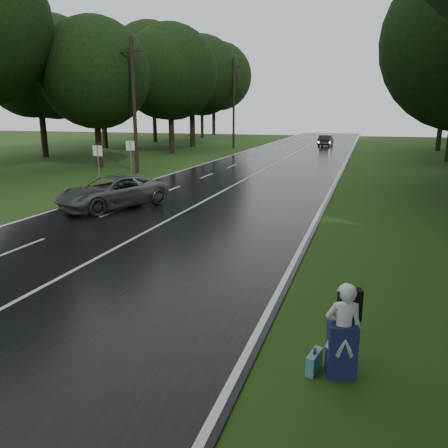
{
  "coord_description": "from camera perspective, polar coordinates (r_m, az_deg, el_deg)",
  "views": [
    {
      "loc": [
        7.66,
        -9.01,
        4.38
      ],
      "look_at": [
        3.69,
        3.27,
        1.1
      ],
      "focal_mm": 35.39,
      "sensor_mm": 36.0,
      "label": 1
    }
  ],
  "objects": [
    {
      "name": "ground",
      "position": [
        12.61,
        -21.15,
        -7.08
      ],
      "size": [
        160.0,
        160.0,
        0.0
      ],
      "primitive_type": "plane",
      "color": "#214012",
      "rests_on": "ground"
    },
    {
      "name": "road",
      "position": [
        30.32,
        3.12,
        5.96
      ],
      "size": [
        12.0,
        140.0,
        0.04
      ],
      "primitive_type": "cube",
      "color": "black",
      "rests_on": "ground"
    },
    {
      "name": "lane_center",
      "position": [
        30.32,
        3.12,
        6.01
      ],
      "size": [
        0.12,
        140.0,
        0.01
      ],
      "primitive_type": "cube",
      "color": "silver",
      "rests_on": "road"
    },
    {
      "name": "grey_car",
      "position": [
        21.22,
        -14.25,
        4.02
      ],
      "size": [
        4.41,
        5.8,
        1.46
      ],
      "primitive_type": "imported",
      "rotation": [
        0.0,
        0.0,
        5.85
      ],
      "color": "#535658",
      "rests_on": "road"
    },
    {
      "name": "far_car",
      "position": [
        60.59,
        13.01,
        10.45
      ],
      "size": [
        1.72,
        4.38,
        1.42
      ],
      "primitive_type": "imported",
      "rotation": [
        0.0,
        0.0,
        3.09
      ],
      "color": "black",
      "rests_on": "road"
    },
    {
      "name": "hitchhiker",
      "position": [
        7.86,
        15.15,
        -13.48
      ],
      "size": [
        0.71,
        0.67,
        1.7
      ],
      "color": "silver",
      "rests_on": "ground"
    },
    {
      "name": "suitcase",
      "position": [
        8.16,
        11.56,
        -17.04
      ],
      "size": [
        0.24,
        0.52,
        0.35
      ],
      "primitive_type": "cube",
      "rotation": [
        0.0,
        0.0,
        6.07
      ],
      "color": "teal",
      "rests_on": "ground"
    },
    {
      "name": "utility_pole_mid",
      "position": [
        33.55,
        -11.12,
        6.48
      ],
      "size": [
        1.8,
        0.28,
        9.44
      ],
      "primitive_type": null,
      "color": "black",
      "rests_on": "ground"
    },
    {
      "name": "utility_pole_far",
      "position": [
        56.37,
        1.23,
        9.79
      ],
      "size": [
        1.8,
        0.28,
        10.71
      ],
      "primitive_type": null,
      "color": "black",
      "rests_on": "ground"
    },
    {
      "name": "road_sign_a",
      "position": [
        27.08,
        -15.7,
        4.41
      ],
      "size": [
        0.6,
        0.1,
        2.52
      ],
      "primitive_type": null,
      "color": "white",
      "rests_on": "ground"
    },
    {
      "name": "road_sign_b",
      "position": [
        30.22,
        -11.81,
        5.61
      ],
      "size": [
        0.61,
        0.1,
        2.56
      ],
      "primitive_type": null,
      "color": "white",
      "rests_on": "ground"
    },
    {
      "name": "tree_left_d",
      "position": [
        37.84,
        -15.68,
        7.08
      ],
      "size": [
        7.93,
        7.93,
        12.39
      ],
      "primitive_type": null,
      "color": "black",
      "rests_on": "ground"
    },
    {
      "name": "tree_left_e",
      "position": [
        49.23,
        -6.72,
        9.05
      ],
      "size": [
        9.17,
        9.17,
        14.33
      ],
      "primitive_type": null,
      "color": "black",
      "rests_on": "ground"
    },
    {
      "name": "tree_left_f",
      "position": [
        58.99,
        -4.06,
        9.95
      ],
      "size": [
        9.91,
        9.91,
        15.48
      ],
      "primitive_type": null,
      "color": "black",
      "rests_on": "ground"
    },
    {
      "name": "tree_right_e",
      "position": [
        45.21,
        26.94,
        7.16
      ],
      "size": [
        8.11,
        8.11,
        12.68
      ],
      "primitive_type": null,
      "color": "black",
      "rests_on": "ground"
    },
    {
      "name": "tree_right_f",
      "position": [
        57.97,
        25.85,
        8.51
      ],
      "size": [
        10.92,
        10.92,
        17.06
      ],
      "primitive_type": null,
      "color": "black",
      "rests_on": "ground"
    }
  ]
}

